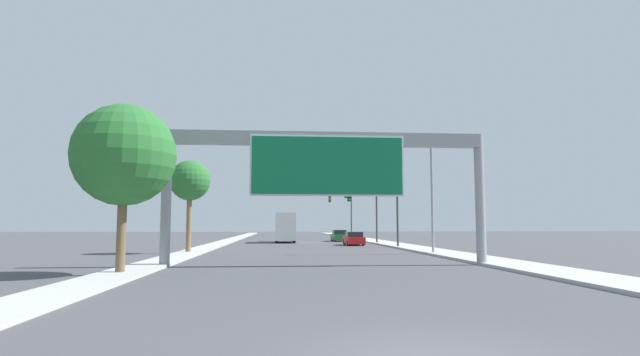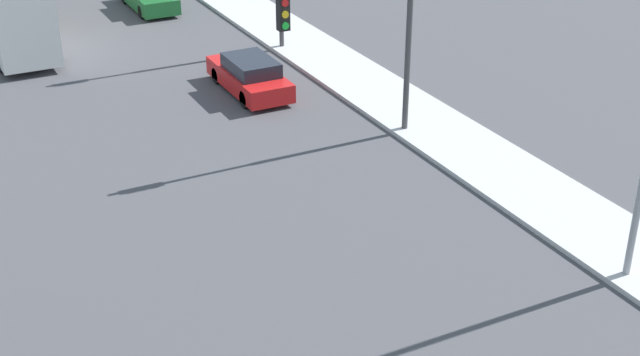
% 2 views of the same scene
% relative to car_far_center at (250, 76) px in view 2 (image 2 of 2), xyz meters
% --- Properties ---
extents(car_far_center, '(1.76, 4.55, 1.40)m').
position_rel_car_far_center_xyz_m(car_far_center, '(0.00, 0.00, 0.00)').
color(car_far_center, red).
rests_on(car_far_center, ground).
extents(truck_box_primary, '(2.33, 7.59, 3.51)m').
position_rel_car_far_center_xyz_m(truck_box_primary, '(-7.00, 8.75, 1.11)').
color(truck_box_primary, yellow).
rests_on(truck_box_primary, ground).
extents(traffic_light_near_intersection, '(5.02, 0.32, 5.68)m').
position_rel_car_far_center_xyz_m(traffic_light_near_intersection, '(1.56, -5.91, 3.23)').
color(traffic_light_near_intersection, '#3D3D3F').
rests_on(traffic_light_near_intersection, ground).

